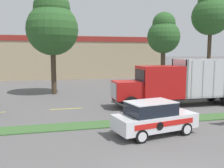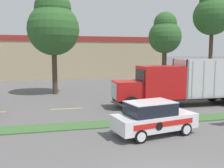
{
  "view_description": "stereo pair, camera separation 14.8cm",
  "coord_description": "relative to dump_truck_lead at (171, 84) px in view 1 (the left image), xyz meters",
  "views": [
    {
      "loc": [
        -3.72,
        -6.65,
        4.09
      ],
      "look_at": [
        -0.09,
        8.31,
        2.2
      ],
      "focal_mm": 40.0,
      "sensor_mm": 36.0,
      "label": 1
    },
    {
      "loc": [
        -3.57,
        -6.68,
        4.09
      ],
      "look_at": [
        -0.09,
        8.31,
        2.2
      ],
      "focal_mm": 40.0,
      "sensor_mm": 36.0,
      "label": 2
    }
  ],
  "objects": [
    {
      "name": "grass_verge",
      "position": [
        -5.3,
        -3.88,
        -1.67
      ],
      "size": [
        120.0,
        1.46,
        0.06
      ],
      "primitive_type": "cube",
      "color": "#3D6633",
      "rests_on": "ground_plane"
    },
    {
      "name": "tree_behind_left",
      "position": [
        10.01,
        9.81,
        7.3
      ],
      "size": [
        4.58,
        4.58,
        12.03
      ],
      "color": "#473828",
      "rests_on": "ground_plane"
    },
    {
      "name": "centre_line_6",
      "position": [
        2.74,
        0.85,
        -1.69
      ],
      "size": [
        2.4,
        0.14,
        0.01
      ],
      "primitive_type": "cube",
      "color": "yellow",
      "rests_on": "ground_plane"
    },
    {
      "name": "centre_line_5",
      "position": [
        -2.66,
        0.85,
        -1.69
      ],
      "size": [
        2.4,
        0.14,
        0.01
      ],
      "primitive_type": "cube",
      "color": "yellow",
      "rests_on": "ground_plane"
    },
    {
      "name": "centre_line_4",
      "position": [
        -8.06,
        0.85,
        -1.69
      ],
      "size": [
        2.4,
        0.14,
        0.01
      ],
      "primitive_type": "cube",
      "color": "yellow",
      "rests_on": "ground_plane"
    },
    {
      "name": "dump_truck_lead",
      "position": [
        0.0,
        0.0,
        0.0
      ],
      "size": [
        10.92,
        2.59,
        3.65
      ],
      "color": "black",
      "rests_on": "ground_plane"
    },
    {
      "name": "tree_behind_centre",
      "position": [
        -8.83,
        8.05,
        5.23
      ],
      "size": [
        5.09,
        5.09,
        10.26
      ],
      "color": "#473828",
      "rests_on": "ground_plane"
    },
    {
      "name": "rally_car",
      "position": [
        -4.07,
        -6.13,
        -0.82
      ],
      "size": [
        4.5,
        2.57,
        1.74
      ],
      "color": "white",
      "rests_on": "ground_plane"
    },
    {
      "name": "store_building_backdrop",
      "position": [
        -6.1,
        28.01,
        1.72
      ],
      "size": [
        32.0,
        12.1,
        6.82
      ],
      "color": "tan",
      "rests_on": "ground_plane"
    },
    {
      "name": "tree_behind_right",
      "position": [
        4.44,
        11.05,
        4.74
      ],
      "size": [
        4.0,
        4.0,
        9.1
      ],
      "color": "#473828",
      "rests_on": "ground_plane"
    }
  ]
}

